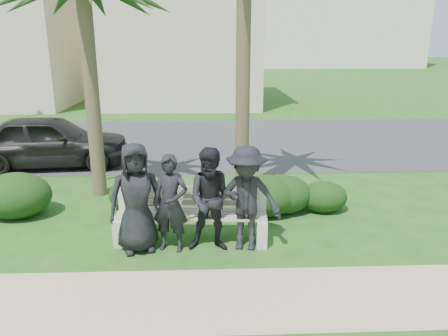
{
  "coord_description": "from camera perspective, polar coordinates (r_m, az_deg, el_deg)",
  "views": [
    {
      "loc": [
        0.24,
        -7.11,
        3.48
      ],
      "look_at": [
        0.57,
        1.0,
        1.07
      ],
      "focal_mm": 35.0,
      "sensor_mm": 36.0,
      "label": 1
    }
  ],
  "objects": [
    {
      "name": "man_a",
      "position": [
        7.41,
        -11.39,
        -3.87
      ],
      "size": [
        1.05,
        0.83,
        1.88
      ],
      "primitive_type": "imported",
      "rotation": [
        0.0,
        0.0,
        0.28
      ],
      "color": "black",
      "rests_on": "ground"
    },
    {
      "name": "asphalt_street",
      "position": [
        15.51,
        -3.17,
        3.54
      ],
      "size": [
        160.0,
        8.0,
        0.01
      ],
      "primitive_type": "cube",
      "color": "#2D2D30",
      "rests_on": "ground"
    },
    {
      "name": "man_b",
      "position": [
        7.36,
        -7.0,
        -4.62
      ],
      "size": [
        0.69,
        0.53,
        1.68
      ],
      "primitive_type": "imported",
      "rotation": [
        0.0,
        0.0,
        -0.24
      ],
      "color": "black",
      "rests_on": "ground"
    },
    {
      "name": "man_d",
      "position": [
        7.34,
        2.91,
        -4.01
      ],
      "size": [
        1.27,
        0.87,
        1.82
      ],
      "primitive_type": "imported",
      "rotation": [
        0.0,
        0.0,
        -0.17
      ],
      "color": "black",
      "rests_on": "ground"
    },
    {
      "name": "car_a",
      "position": [
        13.16,
        -21.81,
        3.28
      ],
      "size": [
        4.41,
        2.07,
        1.46
      ],
      "primitive_type": "imported",
      "rotation": [
        0.0,
        0.0,
        1.65
      ],
      "color": "black",
      "rests_on": "ground"
    },
    {
      "name": "man_c",
      "position": [
        7.3,
        -1.48,
        -4.2
      ],
      "size": [
        0.92,
        0.74,
        1.79
      ],
      "primitive_type": "imported",
      "rotation": [
        0.0,
        0.0,
        -0.07
      ],
      "color": "black",
      "rests_on": "ground"
    },
    {
      "name": "hedge_a",
      "position": [
        9.79,
        -25.59,
        -3.1
      ],
      "size": [
        1.42,
        1.18,
        0.93
      ],
      "primitive_type": "ellipsoid",
      "color": "black",
      "rests_on": "ground"
    },
    {
      "name": "park_bench",
      "position": [
        7.8,
        -4.31,
        -6.62
      ],
      "size": [
        2.69,
        0.78,
        0.93
      ],
      "rotation": [
        0.0,
        0.0,
        -0.07
      ],
      "color": "#A29788",
      "rests_on": "ground"
    },
    {
      "name": "hedge_e",
      "position": [
        9.16,
        7.53,
        -3.24
      ],
      "size": [
        1.24,
        1.02,
        0.81
      ],
      "primitive_type": "ellipsoid",
      "color": "black",
      "rests_on": "ground"
    },
    {
      "name": "hedge_c",
      "position": [
        9.32,
        -11.24,
        -3.2
      ],
      "size": [
        1.18,
        0.98,
        0.77
      ],
      "primitive_type": "ellipsoid",
      "color": "black",
      "rests_on": "ground"
    },
    {
      "name": "hedge_f",
      "position": [
        9.38,
        12.86,
        -3.57
      ],
      "size": [
        0.99,
        0.82,
        0.64
      ],
      "primitive_type": "ellipsoid",
      "color": "black",
      "rests_on": "ground"
    },
    {
      "name": "hedge_d",
      "position": [
        8.97,
        5.35,
        -3.46
      ],
      "size": [
        1.3,
        1.08,
        0.85
      ],
      "primitive_type": "ellipsoid",
      "color": "black",
      "rests_on": "ground"
    },
    {
      "name": "stucco_bldg_right",
      "position": [
        25.14,
        -5.4,
        16.89
      ],
      "size": [
        8.4,
        8.4,
        7.3
      ],
      "color": "beige",
      "rests_on": "ground"
    },
    {
      "name": "ground",
      "position": [
        7.92,
        -3.89,
        -9.58
      ],
      "size": [
        160.0,
        160.0,
        0.0
      ],
      "primitive_type": "plane",
      "color": "#214914",
      "rests_on": "ground"
    },
    {
      "name": "footpath",
      "position": [
        6.35,
        -4.3,
        -16.75
      ],
      "size": [
        30.0,
        1.6,
        0.01
      ],
      "primitive_type": "cube",
      "color": "tan",
      "rests_on": "ground"
    }
  ]
}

